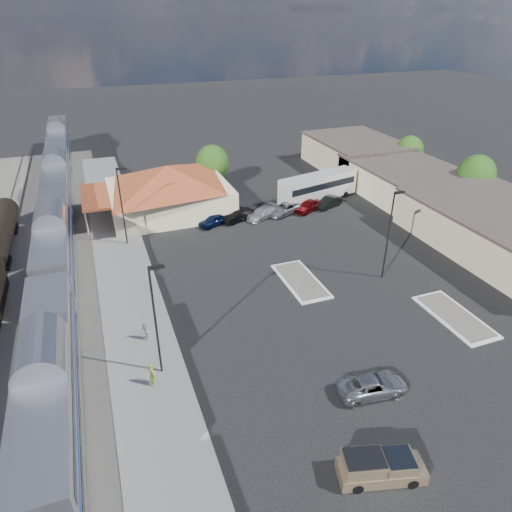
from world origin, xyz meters
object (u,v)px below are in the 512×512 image
object	(u,v)px
station_depot	(168,189)
pickup_truck	(382,467)
suv	(373,385)
coach_bus	(318,186)

from	to	relation	value
station_depot	pickup_truck	xyz separation A→B (m)	(3.74, -42.80, -2.33)
pickup_truck	suv	size ratio (longest dim) A/B	1.06
pickup_truck	coach_bus	distance (m)	42.54
pickup_truck	station_depot	bearing A→B (deg)	19.84
coach_bus	suv	bearing A→B (deg)	145.74
station_depot	coach_bus	xyz separation A→B (m)	(19.83, -3.45, -0.94)
pickup_truck	suv	distance (m)	6.55
pickup_truck	suv	world-z (taller)	pickup_truck
station_depot	pickup_truck	bearing A→B (deg)	-85.01
station_depot	pickup_truck	size ratio (longest dim) A/B	3.54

